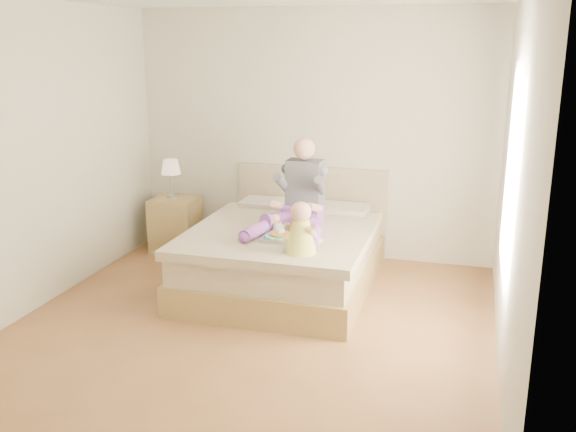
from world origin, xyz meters
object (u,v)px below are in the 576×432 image
(adult, at_px, (299,200))
(nightstand, at_px, (176,224))
(bed, at_px, (286,253))
(baby, at_px, (301,232))
(tray, at_px, (290,235))

(adult, bearing_deg, nightstand, 159.29)
(bed, distance_m, adult, 0.56)
(nightstand, bearing_deg, baby, -38.81)
(tray, bearing_deg, nightstand, 145.33)
(baby, bearing_deg, nightstand, 159.54)
(bed, relative_size, tray, 4.53)
(adult, height_order, tray, adult)
(adult, bearing_deg, tray, -85.05)
(nightstand, distance_m, baby, 2.42)
(bed, relative_size, adult, 2.11)
(nightstand, bearing_deg, bed, -24.68)
(adult, bearing_deg, bed, 175.33)
(nightstand, distance_m, adult, 1.87)
(tray, bearing_deg, baby, -61.44)
(nightstand, xyz_separation_m, adult, (1.66, -0.67, 0.56))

